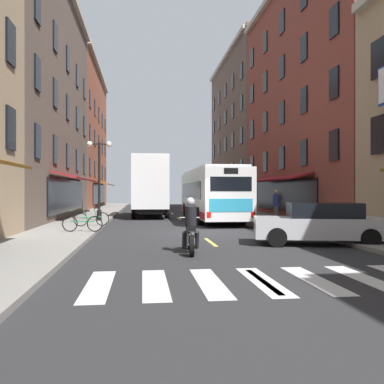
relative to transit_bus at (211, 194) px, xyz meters
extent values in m
cube|color=#28282B|center=(-1.84, -7.51, -1.73)|extent=(34.80, 80.00, 0.10)
cube|color=#DBCC4C|center=(-1.84, -17.51, -1.68)|extent=(0.14, 2.40, 0.01)
cube|color=#DBCC4C|center=(-1.84, -11.01, -1.68)|extent=(0.14, 2.40, 0.01)
cube|color=#DBCC4C|center=(-1.84, -4.51, -1.68)|extent=(0.14, 2.40, 0.01)
cube|color=#DBCC4C|center=(-1.84, 1.99, -1.68)|extent=(0.14, 2.40, 0.01)
cube|color=#DBCC4C|center=(-1.84, 8.49, -1.68)|extent=(0.14, 2.40, 0.01)
cube|color=#DBCC4C|center=(-1.84, 14.99, -1.68)|extent=(0.14, 2.40, 0.01)
cube|color=#DBCC4C|center=(-1.84, 21.49, -1.68)|extent=(0.14, 2.40, 0.01)
cube|color=#DBCC4C|center=(-1.84, 27.99, -1.68)|extent=(0.14, 2.40, 0.01)
cube|color=silver|center=(-5.14, -17.51, -1.68)|extent=(0.50, 2.80, 0.01)
cube|color=silver|center=(-4.04, -17.51, -1.68)|extent=(0.50, 2.80, 0.01)
cube|color=silver|center=(-2.94, -17.51, -1.68)|extent=(0.50, 2.80, 0.01)
cube|color=silver|center=(-1.84, -17.51, -1.68)|extent=(0.50, 2.80, 0.01)
cube|color=silver|center=(-0.74, -17.51, -1.68)|extent=(0.50, 2.80, 0.01)
cube|color=silver|center=(0.36, -17.51, -1.68)|extent=(0.50, 2.80, 0.01)
cube|color=gray|center=(-7.74, -7.51, -1.61)|extent=(3.00, 80.00, 0.14)
cube|color=gray|center=(4.06, -7.51, -1.61)|extent=(3.00, 80.00, 0.14)
cube|color=black|center=(-9.20, -9.51, 2.52)|extent=(0.10, 1.00, 1.60)
cube|color=black|center=(-9.20, -9.51, 5.72)|extent=(0.10, 1.00, 1.60)
cube|color=brown|center=(-13.24, 2.49, 6.22)|extent=(8.00, 19.90, 15.80)
cube|color=black|center=(-9.20, 2.49, -0.13)|extent=(0.10, 12.00, 2.10)
cube|color=maroon|center=(-8.49, 2.49, 1.07)|extent=(1.38, 11.20, 0.44)
cube|color=black|center=(-9.20, -5.51, 2.52)|extent=(0.10, 1.00, 1.60)
cube|color=black|center=(-9.20, -1.51, 2.52)|extent=(0.10, 1.00, 1.60)
cube|color=black|center=(-9.20, 2.49, 2.52)|extent=(0.10, 1.00, 1.60)
cube|color=black|center=(-9.20, 6.49, 2.52)|extent=(0.10, 1.00, 1.60)
cube|color=black|center=(-9.20, 10.49, 2.52)|extent=(0.10, 1.00, 1.60)
cube|color=black|center=(-9.20, -5.51, 5.72)|extent=(0.10, 1.00, 1.60)
cube|color=black|center=(-9.20, -1.51, 5.72)|extent=(0.10, 1.00, 1.60)
cube|color=black|center=(-9.20, 2.49, 5.72)|extent=(0.10, 1.00, 1.60)
cube|color=black|center=(-9.20, 6.49, 5.72)|extent=(0.10, 1.00, 1.60)
cube|color=black|center=(-9.20, 10.49, 5.72)|extent=(0.10, 1.00, 1.60)
cube|color=black|center=(-9.20, -5.51, 8.92)|extent=(0.10, 1.00, 1.60)
cube|color=black|center=(-9.20, -1.51, 8.92)|extent=(0.10, 1.00, 1.60)
cube|color=black|center=(-9.20, 2.49, 8.92)|extent=(0.10, 1.00, 1.60)
cube|color=black|center=(-9.20, 6.49, 8.92)|extent=(0.10, 1.00, 1.60)
cube|color=black|center=(-9.20, 10.49, 8.92)|extent=(0.10, 1.00, 1.60)
cube|color=brown|center=(-13.24, 22.49, 6.27)|extent=(8.00, 19.90, 15.91)
cube|color=#B2AD9E|center=(-9.14, 22.49, 13.88)|extent=(0.44, 19.40, 0.40)
cube|color=black|center=(-9.20, 22.49, -0.13)|extent=(0.10, 12.00, 2.10)
cube|color=brown|center=(-8.49, 22.49, 1.07)|extent=(1.38, 11.20, 0.44)
cube|color=black|center=(-9.20, 14.49, 2.52)|extent=(0.10, 1.00, 1.60)
cube|color=black|center=(-9.20, 18.49, 2.52)|extent=(0.10, 1.00, 1.60)
cube|color=black|center=(-9.20, 22.49, 2.52)|extent=(0.10, 1.00, 1.60)
cube|color=black|center=(-9.20, 26.49, 2.52)|extent=(0.10, 1.00, 1.60)
cube|color=black|center=(-9.20, 30.49, 2.52)|extent=(0.10, 1.00, 1.60)
cube|color=black|center=(-9.20, 14.49, 5.72)|extent=(0.10, 1.00, 1.60)
cube|color=black|center=(-9.20, 18.49, 5.72)|extent=(0.10, 1.00, 1.60)
cube|color=black|center=(-9.20, 22.49, 5.72)|extent=(0.10, 1.00, 1.60)
cube|color=black|center=(-9.20, 26.49, 5.72)|extent=(0.10, 1.00, 1.60)
cube|color=black|center=(-9.20, 30.49, 5.72)|extent=(0.10, 1.00, 1.60)
cube|color=black|center=(-9.20, 14.49, 8.92)|extent=(0.10, 1.00, 1.60)
cube|color=black|center=(-9.20, 18.49, 8.92)|extent=(0.10, 1.00, 1.60)
cube|color=black|center=(-9.20, 22.49, 8.92)|extent=(0.10, 1.00, 1.60)
cube|color=black|center=(-9.20, 26.49, 8.92)|extent=(0.10, 1.00, 1.60)
cube|color=black|center=(-9.20, 30.49, 8.92)|extent=(0.10, 1.00, 1.60)
cube|color=black|center=(5.52, -9.51, 2.52)|extent=(0.10, 1.00, 1.60)
cube|color=black|center=(5.52, -9.51, 5.72)|extent=(0.10, 1.00, 1.60)
cube|color=brown|center=(9.56, 2.49, 6.87)|extent=(8.00, 19.90, 17.10)
cube|color=black|center=(5.52, 2.49, -0.13)|extent=(0.10, 12.00, 2.10)
cube|color=maroon|center=(4.81, 2.49, 1.07)|extent=(1.38, 11.20, 0.44)
cube|color=black|center=(5.52, -5.51, 2.52)|extent=(0.10, 1.00, 1.60)
cube|color=black|center=(5.52, -1.51, 2.52)|extent=(0.10, 1.00, 1.60)
cube|color=black|center=(5.52, 2.49, 2.52)|extent=(0.10, 1.00, 1.60)
cube|color=black|center=(5.52, 6.49, 2.52)|extent=(0.10, 1.00, 1.60)
cube|color=black|center=(5.52, 10.49, 2.52)|extent=(0.10, 1.00, 1.60)
cube|color=black|center=(5.52, -5.51, 5.72)|extent=(0.10, 1.00, 1.60)
cube|color=black|center=(5.52, -1.51, 5.72)|extent=(0.10, 1.00, 1.60)
cube|color=black|center=(5.52, 2.49, 5.72)|extent=(0.10, 1.00, 1.60)
cube|color=black|center=(5.52, 6.49, 5.72)|extent=(0.10, 1.00, 1.60)
cube|color=black|center=(5.52, 10.49, 5.72)|extent=(0.10, 1.00, 1.60)
cube|color=black|center=(5.52, -5.51, 8.92)|extent=(0.10, 1.00, 1.60)
cube|color=black|center=(5.52, -1.51, 8.92)|extent=(0.10, 1.00, 1.60)
cube|color=black|center=(5.52, 2.49, 8.92)|extent=(0.10, 1.00, 1.60)
cube|color=black|center=(5.52, 6.49, 8.92)|extent=(0.10, 1.00, 1.60)
cube|color=black|center=(5.52, 10.49, 8.92)|extent=(0.10, 1.00, 1.60)
cube|color=black|center=(5.52, 2.49, 12.12)|extent=(0.10, 1.00, 1.60)
cube|color=black|center=(5.52, 6.49, 12.12)|extent=(0.10, 1.00, 1.60)
cube|color=black|center=(5.52, 10.49, 12.12)|extent=(0.10, 1.00, 1.60)
cube|color=brown|center=(9.56, 22.49, 7.30)|extent=(8.00, 19.90, 17.97)
cube|color=#B2AD9E|center=(5.46, 22.49, 15.94)|extent=(0.44, 19.40, 0.40)
cube|color=black|center=(5.52, 22.49, -0.13)|extent=(0.10, 12.00, 2.10)
cube|color=#1E6638|center=(4.81, 22.49, 1.07)|extent=(1.38, 11.20, 0.44)
cube|color=black|center=(5.52, 14.49, 2.52)|extent=(0.10, 1.00, 1.60)
cube|color=black|center=(5.52, 18.49, 2.52)|extent=(0.10, 1.00, 1.60)
cube|color=black|center=(5.52, 22.49, 2.52)|extent=(0.10, 1.00, 1.60)
cube|color=black|center=(5.52, 26.49, 2.52)|extent=(0.10, 1.00, 1.60)
cube|color=black|center=(5.52, 30.49, 2.52)|extent=(0.10, 1.00, 1.60)
cube|color=black|center=(5.52, 14.49, 5.72)|extent=(0.10, 1.00, 1.60)
cube|color=black|center=(5.52, 18.49, 5.72)|extent=(0.10, 1.00, 1.60)
cube|color=black|center=(5.52, 22.49, 5.72)|extent=(0.10, 1.00, 1.60)
cube|color=black|center=(5.52, 26.49, 5.72)|extent=(0.10, 1.00, 1.60)
cube|color=black|center=(5.52, 30.49, 5.72)|extent=(0.10, 1.00, 1.60)
cube|color=black|center=(5.52, 14.49, 8.92)|extent=(0.10, 1.00, 1.60)
cube|color=black|center=(5.52, 18.49, 8.92)|extent=(0.10, 1.00, 1.60)
cube|color=black|center=(5.52, 22.49, 8.92)|extent=(0.10, 1.00, 1.60)
cube|color=black|center=(5.52, 26.49, 8.92)|extent=(0.10, 1.00, 1.60)
cube|color=black|center=(5.52, 30.49, 8.92)|extent=(0.10, 1.00, 1.60)
cube|color=black|center=(5.52, 14.49, 12.12)|extent=(0.10, 1.00, 1.60)
cube|color=black|center=(5.52, 18.49, 12.12)|extent=(0.10, 1.00, 1.60)
cube|color=black|center=(5.52, 22.49, 12.12)|extent=(0.10, 1.00, 1.60)
cube|color=black|center=(5.52, 26.49, 12.12)|extent=(0.10, 1.00, 1.60)
cube|color=black|center=(5.52, 30.49, 12.12)|extent=(0.10, 1.00, 1.60)
cube|color=silver|center=(0.00, -0.06, 0.02)|extent=(2.55, 11.98, 2.71)
cube|color=silver|center=(0.00, -0.06, 1.44)|extent=(2.35, 10.78, 0.16)
cube|color=black|center=(0.00, 0.24, 0.22)|extent=(2.59, 9.58, 0.96)
cube|color=maroon|center=(0.00, -0.06, -1.08)|extent=(2.58, 11.58, 0.36)
cube|color=black|center=(0.00, 5.89, 0.22)|extent=(2.25, 0.12, 1.10)
cube|color=black|center=(0.00, -6.01, 0.52)|extent=(2.05, 0.12, 0.70)
cube|color=teal|center=(0.00, -6.02, -0.52)|extent=(2.15, 0.10, 0.64)
cube|color=black|center=(0.00, -6.02, 1.16)|extent=(0.70, 0.10, 0.28)
cube|color=red|center=(-1.10, -6.03, -0.98)|extent=(0.20, 0.08, 0.28)
cube|color=red|center=(1.09, -6.03, -0.98)|extent=(0.20, 0.08, 0.28)
cylinder|color=black|center=(-1.17, 3.93, -1.18)|extent=(0.30, 1.00, 1.00)
cylinder|color=black|center=(1.18, 3.93, -1.18)|extent=(0.30, 1.00, 1.00)
cylinder|color=black|center=(-1.18, -3.55, -1.18)|extent=(0.30, 1.00, 1.00)
cylinder|color=black|center=(1.17, -3.55, -1.18)|extent=(0.30, 1.00, 1.00)
cube|color=white|center=(-3.67, 6.82, -0.13)|extent=(2.34, 2.24, 2.40)
cube|color=black|center=(-3.65, 7.87, 0.72)|extent=(2.00, 0.14, 0.80)
cube|color=silver|center=(-3.74, 2.98, 0.78)|extent=(2.50, 5.51, 3.52)
cube|color=#196633|center=(-2.52, 2.96, 0.96)|extent=(0.12, 3.28, 0.90)
cube|color=black|center=(-3.72, 4.08, -1.13)|extent=(2.03, 7.30, 0.24)
cylinder|color=black|center=(-4.77, 6.64, -1.23)|extent=(0.30, 0.90, 0.90)
cylinder|color=black|center=(-2.57, 6.60, -1.23)|extent=(0.30, 0.90, 0.90)
cylinder|color=black|center=(-4.85, 2.18, -1.23)|extent=(0.30, 0.90, 0.90)
cylinder|color=black|center=(-2.65, 2.14, -1.23)|extent=(0.30, 0.90, 0.90)
cube|color=black|center=(-3.79, 13.12, -1.08)|extent=(1.86, 4.65, 0.72)
cube|color=black|center=(-3.79, 12.93, -0.51)|extent=(1.70, 2.51, 0.49)
cube|color=red|center=(-4.54, 10.81, -0.82)|extent=(0.20, 0.06, 0.14)
cube|color=red|center=(-3.05, 10.81, -0.82)|extent=(0.20, 0.06, 0.14)
cylinder|color=black|center=(-4.67, 14.74, -1.36)|extent=(0.22, 0.64, 0.64)
cylinder|color=black|center=(-2.92, 14.74, -1.36)|extent=(0.22, 0.64, 0.64)
cylinder|color=black|center=(-4.67, 11.49, -1.36)|extent=(0.22, 0.64, 0.64)
cylinder|color=black|center=(-2.92, 11.49, -1.36)|extent=(0.22, 0.64, 0.64)
cube|color=silver|center=(1.75, -12.10, -1.09)|extent=(4.64, 2.74, 0.69)
cube|color=black|center=(1.92, -12.14, -0.50)|extent=(2.66, 2.12, 0.54)
cube|color=red|center=(4.01, -11.90, -0.85)|extent=(0.10, 0.21, 0.14)
cylinder|color=black|center=(0.12, -12.58, -1.36)|extent=(0.67, 0.36, 0.64)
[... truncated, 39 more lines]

